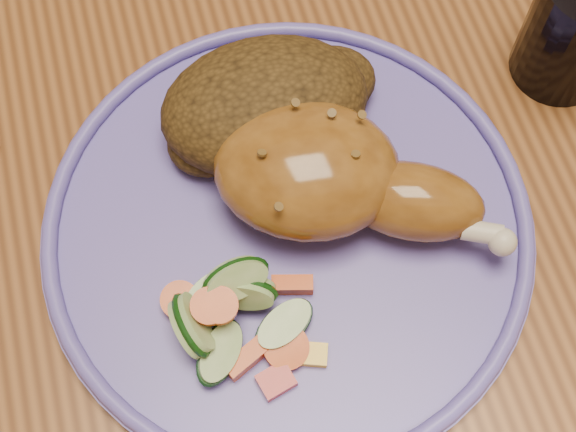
{
  "coord_description": "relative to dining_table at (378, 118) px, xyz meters",
  "views": [
    {
      "loc": [
        -0.16,
        -0.3,
        1.21
      ],
      "look_at": [
        -0.1,
        -0.11,
        0.78
      ],
      "focal_mm": 50.0,
      "sensor_mm": 36.0,
      "label": 1
    }
  ],
  "objects": [
    {
      "name": "plate_rim",
      "position": [
        -0.1,
        -0.11,
        0.1
      ],
      "size": [
        0.3,
        0.3,
        0.01
      ],
      "primitive_type": "torus",
      "color": "#6052B1",
      "rests_on": "plate"
    },
    {
      "name": "ground",
      "position": [
        0.0,
        0.0,
        -0.67
      ],
      "size": [
        4.0,
        4.0,
        0.0
      ],
      "primitive_type": "plane",
      "color": "brown",
      "rests_on": "ground"
    },
    {
      "name": "vegetable_pile",
      "position": [
        -0.15,
        -0.16,
        0.11
      ],
      "size": [
        0.09,
        0.09,
        0.05
      ],
      "color": "#A50A05",
      "rests_on": "plate"
    },
    {
      "name": "drinking_glass",
      "position": [
        0.11,
        -0.04,
        0.13
      ],
      "size": [
        0.07,
        0.07,
        0.09
      ],
      "primitive_type": "cylinder",
      "color": "black",
      "rests_on": "dining_table"
    },
    {
      "name": "plate",
      "position": [
        -0.1,
        -0.11,
        0.09
      ],
      "size": [
        0.3,
        0.3,
        0.01
      ],
      "primitive_type": "cylinder",
      "color": "#6052B1",
      "rests_on": "dining_table"
    },
    {
      "name": "rice_pilaf",
      "position": [
        -0.1,
        -0.04,
        0.12
      ],
      "size": [
        0.14,
        0.1,
        0.06
      ],
      "color": "#432D10",
      "rests_on": "plate"
    },
    {
      "name": "dining_table",
      "position": [
        0.0,
        0.0,
        0.0
      ],
      "size": [
        0.9,
        1.4,
        0.75
      ],
      "color": "brown",
      "rests_on": "ground"
    },
    {
      "name": "chicken_leg",
      "position": [
        -0.07,
        -0.1,
        0.12
      ],
      "size": [
        0.17,
        0.14,
        0.06
      ],
      "color": "brown",
      "rests_on": "plate"
    }
  ]
}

